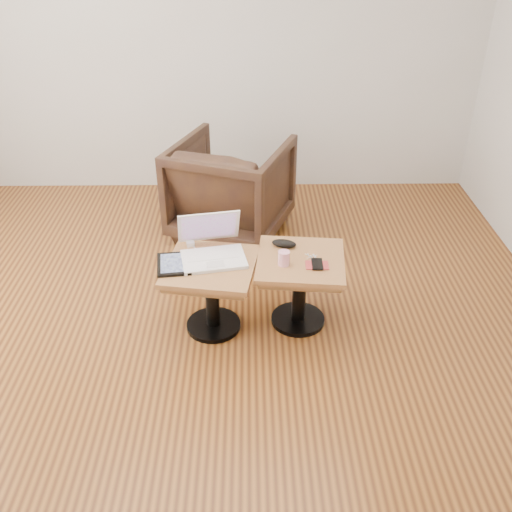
{
  "coord_description": "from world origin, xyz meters",
  "views": [
    {
      "loc": [
        0.32,
        -2.51,
        2.19
      ],
      "look_at": [
        0.36,
        0.2,
        0.5
      ],
      "focal_mm": 40.0,
      "sensor_mm": 36.0,
      "label": 1
    }
  ],
  "objects_px": {
    "side_table_right": "(300,275)",
    "striped_cup": "(284,258)",
    "armchair": "(231,188)",
    "laptop": "(212,248)",
    "side_table_left": "(211,280)"
  },
  "relations": [
    {
      "from": "side_table_left",
      "to": "striped_cup",
      "type": "bearing_deg",
      "value": 7.54
    },
    {
      "from": "side_table_right",
      "to": "striped_cup",
      "type": "xyz_separation_m",
      "value": [
        -0.1,
        -0.06,
        0.16
      ]
    },
    {
      "from": "side_table_right",
      "to": "striped_cup",
      "type": "height_order",
      "value": "striped_cup"
    },
    {
      "from": "side_table_left",
      "to": "striped_cup",
      "type": "xyz_separation_m",
      "value": [
        0.41,
        -0.01,
        0.16
      ]
    },
    {
      "from": "side_table_left",
      "to": "side_table_right",
      "type": "bearing_deg",
      "value": 14.65
    },
    {
      "from": "side_table_right",
      "to": "laptop",
      "type": "xyz_separation_m",
      "value": [
        -0.51,
        0.04,
        0.16
      ]
    },
    {
      "from": "side_table_left",
      "to": "laptop",
      "type": "xyz_separation_m",
      "value": [
        0.01,
        0.09,
        0.16
      ]
    },
    {
      "from": "side_table_right",
      "to": "armchair",
      "type": "height_order",
      "value": "armchair"
    },
    {
      "from": "striped_cup",
      "to": "armchair",
      "type": "height_order",
      "value": "armchair"
    },
    {
      "from": "striped_cup",
      "to": "armchair",
      "type": "distance_m",
      "value": 1.25
    },
    {
      "from": "side_table_right",
      "to": "laptop",
      "type": "relative_size",
      "value": 1.31
    },
    {
      "from": "side_table_left",
      "to": "armchair",
      "type": "bearing_deg",
      "value": 95.06
    },
    {
      "from": "side_table_right",
      "to": "laptop",
      "type": "height_order",
      "value": "laptop"
    },
    {
      "from": "armchair",
      "to": "laptop",
      "type": "bearing_deg",
      "value": 107.16
    },
    {
      "from": "side_table_left",
      "to": "striped_cup",
      "type": "relative_size",
      "value": 6.77
    }
  ]
}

